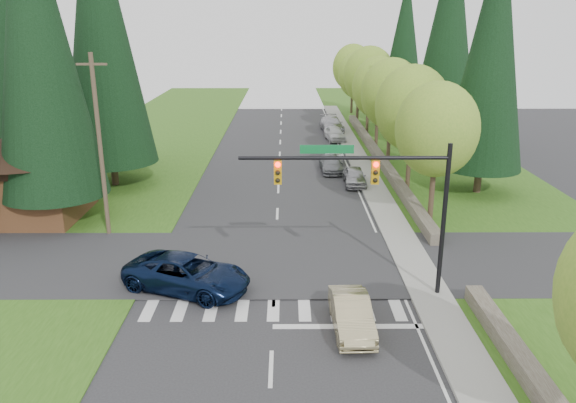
{
  "coord_description": "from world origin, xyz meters",
  "views": [
    {
      "loc": [
        0.51,
        -17.77,
        11.49
      ],
      "look_at": [
        0.64,
        9.28,
        2.8
      ],
      "focal_mm": 35.0,
      "sensor_mm": 36.0,
      "label": 1
    }
  ],
  "objects_px": {
    "suv_navy": "(187,274)",
    "parked_car_b": "(331,164)",
    "sedan_champagne": "(352,314)",
    "parked_car_c": "(333,155)",
    "parked_car_d": "(335,134)",
    "parked_car_e": "(332,124)",
    "parked_car_a": "(355,176)"
  },
  "relations": [
    {
      "from": "sedan_champagne",
      "to": "parked_car_e",
      "type": "distance_m",
      "value": 41.75
    },
    {
      "from": "parked_car_a",
      "to": "parked_car_c",
      "type": "height_order",
      "value": "parked_car_a"
    },
    {
      "from": "sedan_champagne",
      "to": "parked_car_a",
      "type": "xyz_separation_m",
      "value": [
        2.53,
        20.4,
        -0.01
      ]
    },
    {
      "from": "parked_car_a",
      "to": "parked_car_b",
      "type": "relative_size",
      "value": 0.91
    },
    {
      "from": "parked_car_c",
      "to": "parked_car_d",
      "type": "height_order",
      "value": "parked_car_d"
    },
    {
      "from": "parked_car_c",
      "to": "parked_car_d",
      "type": "distance_m",
      "value": 9.23
    },
    {
      "from": "parked_car_a",
      "to": "parked_car_b",
      "type": "distance_m",
      "value": 4.22
    },
    {
      "from": "suv_navy",
      "to": "parked_car_c",
      "type": "distance_m",
      "value": 25.48
    },
    {
      "from": "sedan_champagne",
      "to": "parked_car_c",
      "type": "relative_size",
      "value": 1.02
    },
    {
      "from": "parked_car_a",
      "to": "sedan_champagne",
      "type": "bearing_deg",
      "value": -95.83
    },
    {
      "from": "sedan_champagne",
      "to": "suv_navy",
      "type": "distance_m",
      "value": 7.75
    },
    {
      "from": "parked_car_b",
      "to": "parked_car_e",
      "type": "relative_size",
      "value": 0.78
    },
    {
      "from": "suv_navy",
      "to": "sedan_champagne",
      "type": "bearing_deg",
      "value": -94.38
    },
    {
      "from": "parked_car_a",
      "to": "parked_car_c",
      "type": "xyz_separation_m",
      "value": [
        -1.01,
        7.09,
        -0.0
      ]
    },
    {
      "from": "parked_car_a",
      "to": "parked_car_d",
      "type": "xyz_separation_m",
      "value": [
        -0.08,
        16.27,
        0.05
      ]
    },
    {
      "from": "sedan_champagne",
      "to": "parked_car_c",
      "type": "xyz_separation_m",
      "value": [
        1.52,
        27.49,
        -0.01
      ]
    },
    {
      "from": "parked_car_b",
      "to": "parked_car_c",
      "type": "bearing_deg",
      "value": 80.95
    },
    {
      "from": "sedan_champagne",
      "to": "parked_car_e",
      "type": "xyz_separation_m",
      "value": [
        2.53,
        41.67,
        0.11
      ]
    },
    {
      "from": "parked_car_b",
      "to": "parked_car_e",
      "type": "height_order",
      "value": "parked_car_e"
    },
    {
      "from": "sedan_champagne",
      "to": "suv_navy",
      "type": "bearing_deg",
      "value": 151.49
    },
    {
      "from": "sedan_champagne",
      "to": "suv_navy",
      "type": "xyz_separation_m",
      "value": [
        -6.94,
        3.45,
        0.12
      ]
    },
    {
      "from": "parked_car_a",
      "to": "parked_car_b",
      "type": "xyz_separation_m",
      "value": [
        -1.4,
        3.98,
        -0.04
      ]
    },
    {
      "from": "sedan_champagne",
      "to": "parked_car_a",
      "type": "height_order",
      "value": "sedan_champagne"
    },
    {
      "from": "parked_car_c",
      "to": "parked_car_e",
      "type": "xyz_separation_m",
      "value": [
        1.01,
        14.18,
        0.13
      ]
    },
    {
      "from": "sedan_champagne",
      "to": "parked_car_b",
      "type": "bearing_deg",
      "value": 85.3
    },
    {
      "from": "parked_car_b",
      "to": "parked_car_a",
      "type": "bearing_deg",
      "value": -72.5
    },
    {
      "from": "parked_car_d",
      "to": "parked_car_e",
      "type": "height_order",
      "value": "parked_car_e"
    },
    {
      "from": "suv_navy",
      "to": "parked_car_c",
      "type": "relative_size",
      "value": 1.44
    },
    {
      "from": "suv_navy",
      "to": "parked_car_b",
      "type": "height_order",
      "value": "suv_navy"
    },
    {
      "from": "parked_car_b",
      "to": "parked_car_e",
      "type": "distance_m",
      "value": 17.35
    },
    {
      "from": "parked_car_a",
      "to": "parked_car_b",
      "type": "height_order",
      "value": "parked_car_a"
    },
    {
      "from": "parked_car_e",
      "to": "parked_car_d",
      "type": "bearing_deg",
      "value": -95.19
    }
  ]
}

